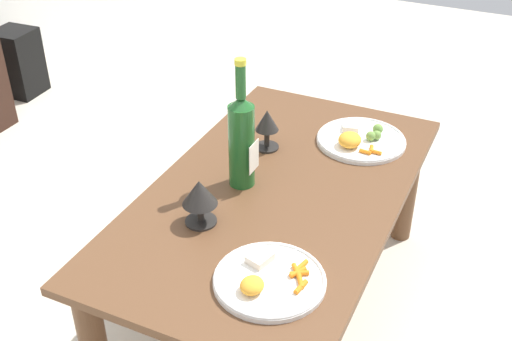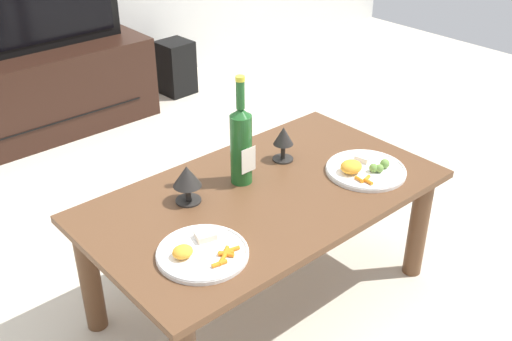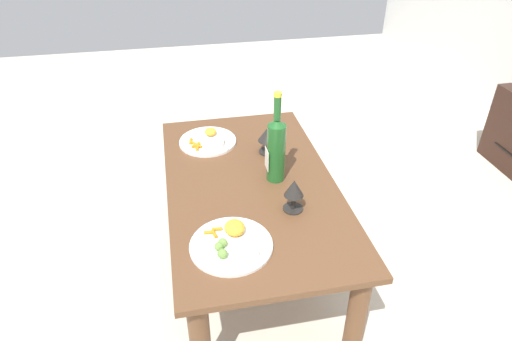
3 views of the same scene
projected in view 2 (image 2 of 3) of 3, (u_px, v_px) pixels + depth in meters
The scene contains 9 objects.
ground_plane at pixel (263, 296), 2.22m from camera, with size 6.40×6.40×0.00m, color beige.
dining_table at pixel (264, 212), 2.03m from camera, with size 1.19×0.67×0.45m.
tv_stand at pixel (33, 95), 3.28m from camera, with size 1.31×0.45×0.46m.
floor_speaker at pixel (176, 67), 3.82m from camera, with size 0.19×0.19×0.34m, color black.
wine_bottle at pixel (241, 142), 1.98m from camera, with size 0.07×0.08×0.38m.
goblet_left at pixel (187, 178), 1.90m from camera, with size 0.09×0.09×0.13m.
goblet_right at pixel (283, 138), 2.14m from camera, with size 0.08×0.08×0.13m.
dinner_plate_left at pixel (202, 252), 1.70m from camera, with size 0.26×0.26×0.04m.
dinner_plate_right at pixel (365, 169), 2.10m from camera, with size 0.28×0.28×0.06m.
Camera 2 is at (-1.14, -1.25, 1.51)m, focal length 42.25 mm.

